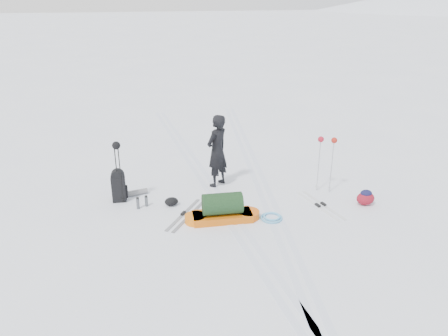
{
  "coord_description": "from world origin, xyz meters",
  "views": [
    {
      "loc": [
        -2.15,
        -8.94,
        4.78
      ],
      "look_at": [
        0.04,
        0.16,
        0.95
      ],
      "focal_mm": 35.0,
      "sensor_mm": 36.0,
      "label": 1
    }
  ],
  "objects_px": {
    "pulk_sled": "(222,210)",
    "ski_poles_black": "(117,153)",
    "skier": "(217,151)",
    "expedition_rucksack": "(121,186)"
  },
  "relations": [
    {
      "from": "skier",
      "to": "expedition_rucksack",
      "type": "xyz_separation_m",
      "value": [
        -2.46,
        -0.33,
        -0.58
      ]
    },
    {
      "from": "pulk_sled",
      "to": "ski_poles_black",
      "type": "bearing_deg",
      "value": 150.8
    },
    {
      "from": "ski_poles_black",
      "to": "expedition_rucksack",
      "type": "bearing_deg",
      "value": 59.24
    },
    {
      "from": "expedition_rucksack",
      "to": "pulk_sled",
      "type": "bearing_deg",
      "value": -30.87
    },
    {
      "from": "pulk_sled",
      "to": "expedition_rucksack",
      "type": "xyz_separation_m",
      "value": [
        -2.16,
        1.54,
        0.13
      ]
    },
    {
      "from": "pulk_sled",
      "to": "expedition_rucksack",
      "type": "height_order",
      "value": "expedition_rucksack"
    },
    {
      "from": "skier",
      "to": "ski_poles_black",
      "type": "relative_size",
      "value": 1.23
    },
    {
      "from": "expedition_rucksack",
      "to": "ski_poles_black",
      "type": "height_order",
      "value": "ski_poles_black"
    },
    {
      "from": "ski_poles_black",
      "to": "pulk_sled",
      "type": "bearing_deg",
      "value": -55.77
    },
    {
      "from": "expedition_rucksack",
      "to": "ski_poles_black",
      "type": "distance_m",
      "value": 0.9
    }
  ]
}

